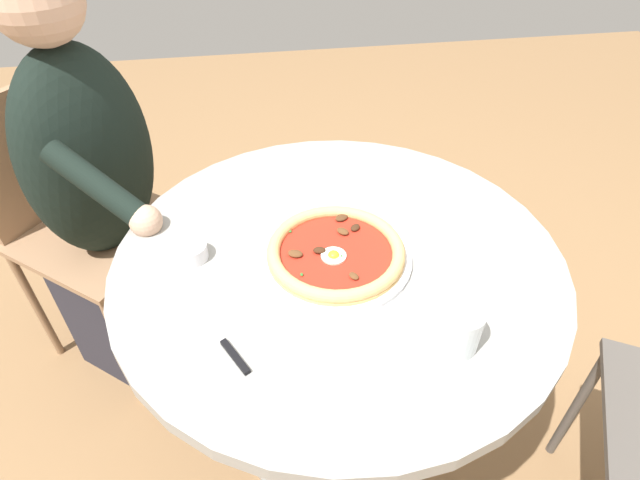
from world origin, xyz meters
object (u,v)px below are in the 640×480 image
water_glass (457,329)px  pizza_on_plate (336,253)px  dining_table (337,306)px  diner_person (110,219)px  fork_utensil (488,275)px  cafe_chair_diner (76,207)px  ramekin_capers (190,251)px  steak_knife (227,346)px

water_glass → pizza_on_plate: bearing=-145.9°
dining_table → diner_person: 0.70m
pizza_on_plate → fork_utensil: 0.30m
diner_person → cafe_chair_diner: (-0.09, -0.11, -0.01)m
cafe_chair_diner → ramekin_capers: bearing=37.7°
steak_knife → cafe_chair_diner: cafe_chair_diner is taller
steak_knife → diner_person: bearing=-152.4°
water_glass → steak_knife: water_glass is taller
pizza_on_plate → fork_utensil: pizza_on_plate is taller
cafe_chair_diner → diner_person: bearing=51.5°
diner_person → cafe_chair_diner: 0.14m
fork_utensil → dining_table: bearing=-111.1°
ramekin_capers → cafe_chair_diner: bearing=-142.3°
ramekin_capers → cafe_chair_diner: 0.64m
steak_knife → diner_person: size_ratio=0.15×
water_glass → cafe_chair_diner: size_ratio=0.09×
water_glass → ramekin_capers: size_ratio=1.22×
fork_utensil → cafe_chair_diner: size_ratio=0.19×
water_glass → ramekin_capers: 0.53m
steak_knife → fork_utensil: size_ratio=1.08×
dining_table → pizza_on_plate: pizza_on_plate is taller
steak_knife → diner_person: (-0.63, -0.33, -0.18)m
dining_table → diner_person: size_ratio=0.75×
dining_table → steak_knife: 0.34m
diner_person → steak_knife: bearing=27.6°
ramekin_capers → cafe_chair_diner: cafe_chair_diner is taller
water_glass → diner_person: diner_person is taller
steak_knife → fork_utensil: steak_knife is taller
water_glass → cafe_chair_diner: 1.14m
fork_utensil → pizza_on_plate: bearing=-108.0°
ramekin_capers → diner_person: diner_person is taller
ramekin_capers → fork_utensil: bearing=76.2°
ramekin_capers → diner_person: size_ratio=0.06×
pizza_on_plate → cafe_chair_diner: bearing=-128.9°
dining_table → ramekin_capers: (-0.03, -0.29, 0.17)m
cafe_chair_diner → steak_knife: bearing=31.5°
dining_table → water_glass: water_glass is taller
steak_knife → dining_table: bearing=131.5°
pizza_on_plate → dining_table: bearing=149.9°
dining_table → fork_utensil: bearing=68.9°
fork_utensil → diner_person: 1.00m
fork_utensil → diner_person: size_ratio=0.13×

